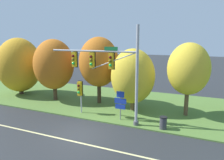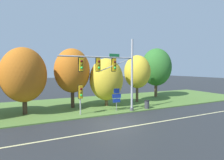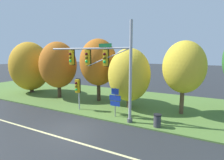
{
  "view_description": "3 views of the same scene",
  "coord_description": "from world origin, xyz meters",
  "px_view_note": "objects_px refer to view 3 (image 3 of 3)",
  "views": [
    {
      "loc": [
        8.1,
        -12.26,
        6.59
      ],
      "look_at": [
        0.84,
        3.9,
        3.25
      ],
      "focal_mm": 35.0,
      "sensor_mm": 36.0,
      "label": 1
    },
    {
      "loc": [
        -6.44,
        -12.71,
        4.54
      ],
      "look_at": [
        1.69,
        4.43,
        3.31
      ],
      "focal_mm": 28.0,
      "sensor_mm": 36.0,
      "label": 2
    },
    {
      "loc": [
        7.92,
        -8.89,
        5.28
      ],
      "look_at": [
        1.33,
        3.78,
        3.09
      ],
      "focal_mm": 28.0,
      "sensor_mm": 36.0,
      "label": 3
    }
  ],
  "objects_px": {
    "tree_behind_signpost": "(98,62)",
    "trash_bin": "(157,120)",
    "tree_nearest_road": "(30,66)",
    "tree_mid_verge": "(129,75)",
    "pedestrian_signal_near_kerb": "(78,88)",
    "route_sign_post": "(115,99)",
    "traffic_signal_mast": "(103,64)",
    "tree_tall_centre": "(184,67)",
    "tree_left_of_mast": "(58,65)"
  },
  "relations": [
    {
      "from": "traffic_signal_mast",
      "to": "tree_nearest_road",
      "type": "bearing_deg",
      "value": 164.61
    },
    {
      "from": "tree_behind_signpost",
      "to": "tree_tall_centre",
      "type": "xyz_separation_m",
      "value": [
        8.57,
        -0.28,
        -0.18
      ]
    },
    {
      "from": "traffic_signal_mast",
      "to": "route_sign_post",
      "type": "height_order",
      "value": "traffic_signal_mast"
    },
    {
      "from": "pedestrian_signal_near_kerb",
      "to": "tree_mid_verge",
      "type": "xyz_separation_m",
      "value": [
        3.9,
        2.8,
        1.09
      ]
    },
    {
      "from": "tree_behind_signpost",
      "to": "trash_bin",
      "type": "relative_size",
      "value": 7.23
    },
    {
      "from": "traffic_signal_mast",
      "to": "route_sign_post",
      "type": "xyz_separation_m",
      "value": [
        0.79,
        0.56,
        -2.91
      ]
    },
    {
      "from": "pedestrian_signal_near_kerb",
      "to": "tree_left_of_mast",
      "type": "xyz_separation_m",
      "value": [
        -4.86,
        2.65,
        1.77
      ]
    },
    {
      "from": "tree_nearest_road",
      "to": "tree_mid_verge",
      "type": "xyz_separation_m",
      "value": [
        14.17,
        -0.28,
        -0.3
      ]
    },
    {
      "from": "traffic_signal_mast",
      "to": "route_sign_post",
      "type": "relative_size",
      "value": 3.19
    },
    {
      "from": "tree_behind_signpost",
      "to": "route_sign_post",
      "type": "bearing_deg",
      "value": -43.48
    },
    {
      "from": "pedestrian_signal_near_kerb",
      "to": "route_sign_post",
      "type": "relative_size",
      "value": 1.2
    },
    {
      "from": "traffic_signal_mast",
      "to": "tree_behind_signpost",
      "type": "xyz_separation_m",
      "value": [
        -3.02,
        4.17,
        -0.18
      ]
    },
    {
      "from": "tree_left_of_mast",
      "to": "tree_mid_verge",
      "type": "xyz_separation_m",
      "value": [
        8.76,
        0.15,
        -0.67
      ]
    },
    {
      "from": "pedestrian_signal_near_kerb",
      "to": "tree_behind_signpost",
      "type": "relative_size",
      "value": 0.43
    },
    {
      "from": "trash_bin",
      "to": "traffic_signal_mast",
      "type": "bearing_deg",
      "value": -178.49
    },
    {
      "from": "tree_behind_signpost",
      "to": "trash_bin",
      "type": "bearing_deg",
      "value": -28.83
    },
    {
      "from": "route_sign_post",
      "to": "tree_nearest_road",
      "type": "distance_m",
      "value": 14.59
    },
    {
      "from": "tree_left_of_mast",
      "to": "tree_tall_centre",
      "type": "xyz_separation_m",
      "value": [
        13.46,
        0.65,
        0.18
      ]
    },
    {
      "from": "tree_mid_verge",
      "to": "trash_bin",
      "type": "distance_m",
      "value": 5.5
    },
    {
      "from": "tree_mid_verge",
      "to": "traffic_signal_mast",
      "type": "bearing_deg",
      "value": -104.06
    },
    {
      "from": "tree_mid_verge",
      "to": "trash_bin",
      "type": "relative_size",
      "value": 6.1
    },
    {
      "from": "tree_behind_signpost",
      "to": "trash_bin",
      "type": "xyz_separation_m",
      "value": [
        7.37,
        -4.06,
        -3.74
      ]
    },
    {
      "from": "trash_bin",
      "to": "tree_nearest_road",
      "type": "bearing_deg",
      "value": 168.63
    },
    {
      "from": "traffic_signal_mast",
      "to": "tree_mid_verge",
      "type": "relative_size",
      "value": 1.36
    },
    {
      "from": "route_sign_post",
      "to": "tree_behind_signpost",
      "type": "distance_m",
      "value": 5.92
    },
    {
      "from": "traffic_signal_mast",
      "to": "tree_tall_centre",
      "type": "height_order",
      "value": "traffic_signal_mast"
    },
    {
      "from": "traffic_signal_mast",
      "to": "tree_mid_verge",
      "type": "height_order",
      "value": "traffic_signal_mast"
    },
    {
      "from": "route_sign_post",
      "to": "tree_nearest_road",
      "type": "xyz_separation_m",
      "value": [
        -14.11,
        3.11,
        2.0
      ]
    },
    {
      "from": "tree_nearest_road",
      "to": "tree_tall_centre",
      "type": "height_order",
      "value": "tree_nearest_road"
    },
    {
      "from": "tree_nearest_road",
      "to": "tree_tall_centre",
      "type": "relative_size",
      "value": 1.07
    },
    {
      "from": "pedestrian_signal_near_kerb",
      "to": "route_sign_post",
      "type": "bearing_deg",
      "value": -0.46
    },
    {
      "from": "route_sign_post",
      "to": "tree_left_of_mast",
      "type": "distance_m",
      "value": 9.4
    },
    {
      "from": "pedestrian_signal_near_kerb",
      "to": "tree_mid_verge",
      "type": "bearing_deg",
      "value": 35.72
    },
    {
      "from": "pedestrian_signal_near_kerb",
      "to": "trash_bin",
      "type": "height_order",
      "value": "pedestrian_signal_near_kerb"
    },
    {
      "from": "tree_left_of_mast",
      "to": "trash_bin",
      "type": "xyz_separation_m",
      "value": [
        12.26,
        -3.13,
        -3.37
      ]
    },
    {
      "from": "traffic_signal_mast",
      "to": "tree_behind_signpost",
      "type": "height_order",
      "value": "traffic_signal_mast"
    },
    {
      "from": "tree_tall_centre",
      "to": "trash_bin",
      "type": "xyz_separation_m",
      "value": [
        -1.2,
        -3.78,
        -3.55
      ]
    },
    {
      "from": "route_sign_post",
      "to": "trash_bin",
      "type": "bearing_deg",
      "value": -7.14
    },
    {
      "from": "route_sign_post",
      "to": "tree_mid_verge",
      "type": "bearing_deg",
      "value": 88.72
    },
    {
      "from": "traffic_signal_mast",
      "to": "tree_nearest_road",
      "type": "xyz_separation_m",
      "value": [
        -13.33,
        3.67,
        -0.91
      ]
    },
    {
      "from": "tree_mid_verge",
      "to": "tree_left_of_mast",
      "type": "bearing_deg",
      "value": -179.03
    },
    {
      "from": "tree_behind_signpost",
      "to": "pedestrian_signal_near_kerb",
      "type": "bearing_deg",
      "value": -90.37
    },
    {
      "from": "pedestrian_signal_near_kerb",
      "to": "tree_nearest_road",
      "type": "distance_m",
      "value": 10.82
    },
    {
      "from": "traffic_signal_mast",
      "to": "trash_bin",
      "type": "relative_size",
      "value": 8.3
    },
    {
      "from": "route_sign_post",
      "to": "tree_tall_centre",
      "type": "distance_m",
      "value": 6.35
    },
    {
      "from": "pedestrian_signal_near_kerb",
      "to": "trash_bin",
      "type": "xyz_separation_m",
      "value": [
        7.4,
        -0.48,
        -1.61
      ]
    },
    {
      "from": "tree_mid_verge",
      "to": "trash_bin",
      "type": "bearing_deg",
      "value": -43.12
    },
    {
      "from": "pedestrian_signal_near_kerb",
      "to": "route_sign_post",
      "type": "xyz_separation_m",
      "value": [
        3.83,
        -0.03,
        -0.6
      ]
    },
    {
      "from": "route_sign_post",
      "to": "trash_bin",
      "type": "relative_size",
      "value": 2.6
    },
    {
      "from": "tree_left_of_mast",
      "to": "route_sign_post",
      "type": "bearing_deg",
      "value": -17.15
    }
  ]
}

